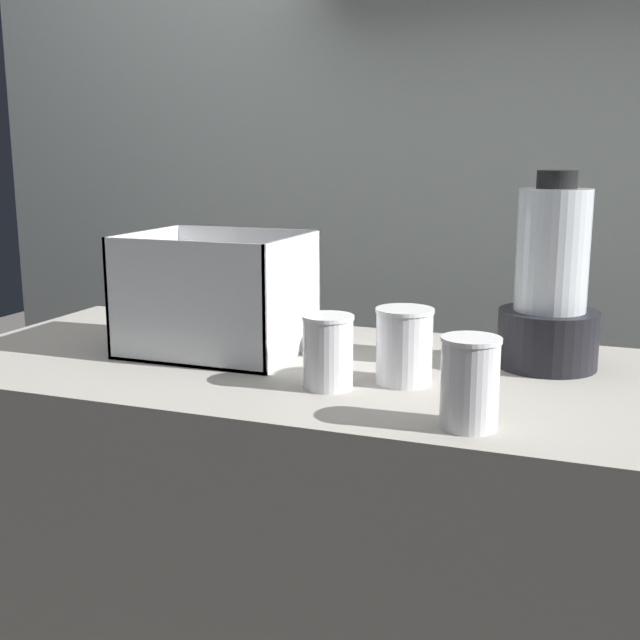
% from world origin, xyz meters
% --- Properties ---
extents(counter, '(1.40, 0.64, 0.90)m').
position_xyz_m(counter, '(0.00, 0.00, 0.45)').
color(counter, '#9E998E').
rests_on(counter, ground_plane).
extents(back_wall_unit, '(2.60, 0.24, 2.50)m').
position_xyz_m(back_wall_unit, '(0.00, 0.77, 1.27)').
color(back_wall_unit, silver).
rests_on(back_wall_unit, ground_plane).
extents(carrot_display_bin, '(0.31, 0.26, 0.22)m').
position_xyz_m(carrot_display_bin, '(-0.22, 0.03, 0.97)').
color(carrot_display_bin, white).
rests_on(carrot_display_bin, counter).
extents(blender_pitcher, '(0.17, 0.17, 0.34)m').
position_xyz_m(blender_pitcher, '(0.38, 0.12, 1.03)').
color(blender_pitcher, black).
rests_on(blender_pitcher, counter).
extents(juice_cup_orange_far_left, '(0.08, 0.08, 0.12)m').
position_xyz_m(juice_cup_orange_far_left, '(0.06, -0.13, 0.95)').
color(juice_cup_orange_far_left, white).
rests_on(juice_cup_orange_far_left, counter).
extents(juice_cup_carrot_left, '(0.09, 0.09, 0.12)m').
position_xyz_m(juice_cup_carrot_left, '(0.17, -0.06, 0.95)').
color(juice_cup_carrot_left, white).
rests_on(juice_cup_carrot_left, counter).
extents(juice_cup_carrot_middle, '(0.08, 0.08, 0.13)m').
position_xyz_m(juice_cup_carrot_middle, '(0.31, -0.24, 0.96)').
color(juice_cup_carrot_middle, white).
rests_on(juice_cup_carrot_middle, counter).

